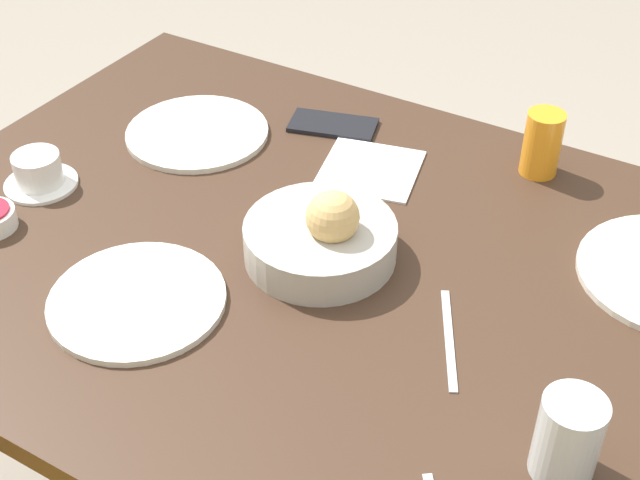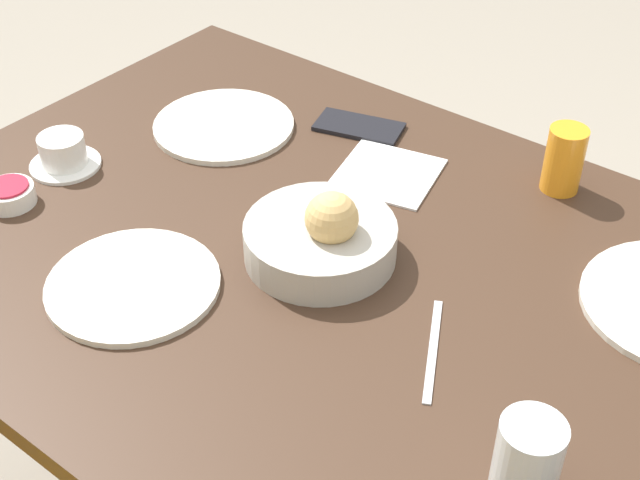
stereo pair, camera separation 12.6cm
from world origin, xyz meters
TOP-DOWN VIEW (x-y plane):
  - dining_table at (0.00, 0.00)m, footprint 1.40×0.93m
  - bread_basket at (0.04, 0.00)m, footprint 0.22×0.22m
  - plate_near_right at (0.40, -0.18)m, footprint 0.24×0.24m
  - plate_far_center at (0.21, 0.21)m, footprint 0.24×0.24m
  - juice_glass at (-0.15, -0.37)m, footprint 0.06×0.06m
  - water_tumbler at (-0.37, 0.18)m, footprint 0.07×0.07m
  - coffee_cup at (0.52, 0.07)m, footprint 0.12×0.12m
  - jam_bowl_berry at (0.50, 0.19)m, footprint 0.08×0.08m
  - knife_silver at (-0.18, 0.06)m, footprint 0.09×0.17m
  - napkin at (0.09, -0.23)m, footprint 0.18×0.18m
  - cell_phone at (0.21, -0.32)m, footprint 0.16×0.11m

SIDE VIEW (x-z plane):
  - dining_table at x=0.00m, z-range 0.28..1.02m
  - knife_silver at x=-0.18m, z-range 0.74..0.74m
  - napkin at x=0.09m, z-range 0.74..0.75m
  - cell_phone at x=0.21m, z-range 0.74..0.75m
  - plate_near_right at x=0.40m, z-range 0.74..0.75m
  - plate_far_center at x=0.21m, z-range 0.74..0.75m
  - jam_bowl_berry at x=0.50m, z-range 0.74..0.77m
  - coffee_cup at x=0.52m, z-range 0.74..0.79m
  - bread_basket at x=0.04m, z-range 0.72..0.84m
  - water_tumbler at x=-0.37m, z-range 0.74..0.85m
  - juice_glass at x=-0.15m, z-range 0.74..0.85m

